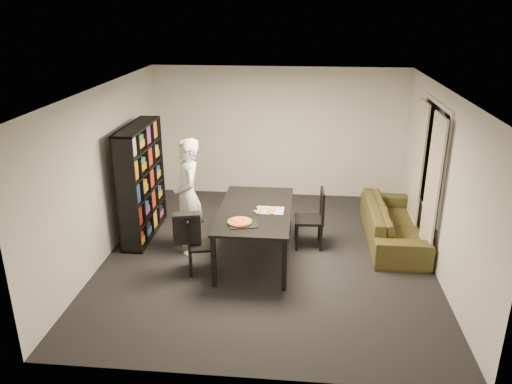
# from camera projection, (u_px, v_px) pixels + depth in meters

# --- Properties ---
(room) EXTENTS (5.01, 5.51, 2.61)m
(room) POSITION_uv_depth(u_px,v_px,m) (268.00, 178.00, 7.39)
(room) COLOR black
(room) RESTS_ON ground
(window_pane) EXTENTS (0.02, 1.40, 1.60)m
(window_pane) POSITION_uv_depth(u_px,v_px,m) (433.00, 158.00, 7.65)
(window_pane) COLOR black
(window_pane) RESTS_ON room
(window_frame) EXTENTS (0.03, 1.52, 1.72)m
(window_frame) POSITION_uv_depth(u_px,v_px,m) (432.00, 158.00, 7.65)
(window_frame) COLOR white
(window_frame) RESTS_ON room
(curtain_left) EXTENTS (0.03, 0.70, 2.25)m
(curtain_left) POSITION_uv_depth(u_px,v_px,m) (432.00, 191.00, 7.30)
(curtain_left) COLOR beige
(curtain_left) RESTS_ON room
(curtain_right) EXTENTS (0.03, 0.70, 2.25)m
(curtain_right) POSITION_uv_depth(u_px,v_px,m) (417.00, 169.00, 8.27)
(curtain_right) COLOR beige
(curtain_right) RESTS_ON room
(bookshelf) EXTENTS (0.35, 1.50, 1.90)m
(bookshelf) POSITION_uv_depth(u_px,v_px,m) (141.00, 182.00, 8.27)
(bookshelf) COLOR black
(bookshelf) RESTS_ON room
(dining_table) EXTENTS (1.08, 1.95, 0.81)m
(dining_table) POSITION_uv_depth(u_px,v_px,m) (255.00, 213.00, 7.55)
(dining_table) COLOR black
(dining_table) RESTS_ON room
(chair_left) EXTENTS (0.49, 0.49, 0.86)m
(chair_left) POSITION_uv_depth(u_px,v_px,m) (196.00, 241.00, 7.24)
(chair_left) COLOR black
(chair_left) RESTS_ON room
(chair_right) EXTENTS (0.47, 0.47, 0.97)m
(chair_right) POSITION_uv_depth(u_px,v_px,m) (315.00, 215.00, 7.99)
(chair_right) COLOR black
(chair_right) RESTS_ON room
(draped_jacket) EXTENTS (0.41, 0.25, 0.48)m
(draped_jacket) POSITION_uv_depth(u_px,v_px,m) (187.00, 227.00, 7.14)
(draped_jacket) COLOR black
(draped_jacket) RESTS_ON chair_left
(person) EXTENTS (0.66, 0.78, 1.83)m
(person) POSITION_uv_depth(u_px,v_px,m) (188.00, 196.00, 7.73)
(person) COLOR white
(person) RESTS_ON room
(baking_tray) EXTENTS (0.47, 0.41, 0.01)m
(baking_tray) POSITION_uv_depth(u_px,v_px,m) (243.00, 224.00, 7.01)
(baking_tray) COLOR black
(baking_tray) RESTS_ON dining_table
(pepperoni_pizza) EXTENTS (0.35, 0.35, 0.03)m
(pepperoni_pizza) POSITION_uv_depth(u_px,v_px,m) (240.00, 222.00, 7.02)
(pepperoni_pizza) COLOR brown
(pepperoni_pizza) RESTS_ON dining_table
(kitchen_towel) EXTENTS (0.41, 0.31, 0.01)m
(kitchen_towel) POSITION_uv_depth(u_px,v_px,m) (270.00, 210.00, 7.47)
(kitchen_towel) COLOR silver
(kitchen_towel) RESTS_ON dining_table
(pizza_slices) EXTENTS (0.46, 0.42, 0.01)m
(pizza_slices) POSITION_uv_depth(u_px,v_px,m) (265.00, 210.00, 7.45)
(pizza_slices) COLOR gold
(pizza_slices) RESTS_ON dining_table
(sofa) EXTENTS (0.85, 2.18, 0.64)m
(sofa) POSITION_uv_depth(u_px,v_px,m) (393.00, 223.00, 8.24)
(sofa) COLOR #3F3A19
(sofa) RESTS_ON room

